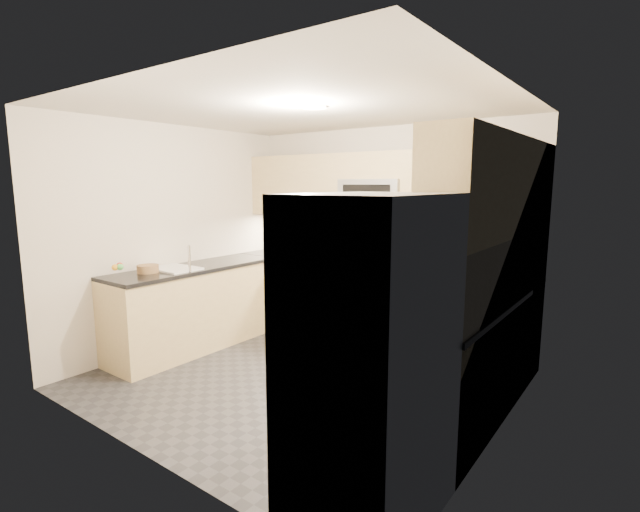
% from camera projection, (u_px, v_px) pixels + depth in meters
% --- Properties ---
extents(floor, '(3.60, 3.20, 0.00)m').
position_uv_depth(floor, '(298.00, 379.00, 4.42)').
color(floor, '#25262B').
rests_on(floor, ground).
extents(ceiling, '(3.60, 3.20, 0.02)m').
position_uv_depth(ceiling, '(296.00, 108.00, 4.04)').
color(ceiling, beige).
rests_on(ceiling, wall_back).
extents(wall_back, '(3.60, 0.02, 2.50)m').
position_uv_depth(wall_back, '(383.00, 235.00, 5.50)').
color(wall_back, beige).
rests_on(wall_back, floor).
extents(wall_front, '(3.60, 0.02, 2.50)m').
position_uv_depth(wall_front, '(139.00, 278.00, 2.96)').
color(wall_front, beige).
rests_on(wall_front, floor).
extents(wall_left, '(0.02, 3.20, 2.50)m').
position_uv_depth(wall_left, '(175.00, 237.00, 5.29)').
color(wall_left, beige).
rests_on(wall_left, floor).
extents(wall_right, '(0.02, 3.20, 2.50)m').
position_uv_depth(wall_right, '(500.00, 272.00, 3.17)').
color(wall_right, beige).
rests_on(wall_right, floor).
extents(base_cab_back_left, '(1.42, 0.60, 0.90)m').
position_uv_depth(base_cab_back_left, '(296.00, 292.00, 6.03)').
color(base_cab_back_left, tan).
rests_on(base_cab_back_left, floor).
extents(base_cab_back_right, '(1.42, 0.60, 0.90)m').
position_uv_depth(base_cab_back_right, '(460.00, 322.00, 4.74)').
color(base_cab_back_right, tan).
rests_on(base_cab_back_right, floor).
extents(base_cab_right, '(0.60, 1.70, 0.90)m').
position_uv_depth(base_cab_right, '(460.00, 366.00, 3.59)').
color(base_cab_right, tan).
rests_on(base_cab_right, floor).
extents(base_cab_peninsula, '(0.60, 2.00, 0.90)m').
position_uv_depth(base_cab_peninsula, '(195.00, 309.00, 5.24)').
color(base_cab_peninsula, tan).
rests_on(base_cab_peninsula, floor).
extents(countertop_back_left, '(1.42, 0.63, 0.04)m').
position_uv_depth(countertop_back_left, '(296.00, 257.00, 5.95)').
color(countertop_back_left, black).
rests_on(countertop_back_left, base_cab_back_left).
extents(countertop_back_right, '(1.42, 0.63, 0.04)m').
position_uv_depth(countertop_back_right, '(463.00, 277.00, 4.67)').
color(countertop_back_right, black).
rests_on(countertop_back_right, base_cab_back_right).
extents(countertop_right, '(0.63, 1.70, 0.04)m').
position_uv_depth(countertop_right, '(463.00, 307.00, 3.52)').
color(countertop_right, black).
rests_on(countertop_right, base_cab_right).
extents(countertop_peninsula, '(0.63, 2.00, 0.04)m').
position_uv_depth(countertop_peninsula, '(193.00, 268.00, 5.16)').
color(countertop_peninsula, black).
rests_on(countertop_peninsula, base_cab_peninsula).
extents(upper_cab_back, '(3.60, 0.35, 0.75)m').
position_uv_depth(upper_cab_back, '(376.00, 186.00, 5.27)').
color(upper_cab_back, tan).
rests_on(upper_cab_back, wall_back).
extents(upper_cab_right, '(0.35, 1.95, 0.75)m').
position_uv_depth(upper_cab_right, '(491.00, 187.00, 3.40)').
color(upper_cab_right, tan).
rests_on(upper_cab_right, wall_right).
extents(backsplash_back, '(3.60, 0.01, 0.51)m').
position_uv_depth(backsplash_back, '(382.00, 239.00, 5.50)').
color(backsplash_back, tan).
rests_on(backsplash_back, wall_back).
extents(backsplash_right, '(0.01, 2.30, 0.51)m').
position_uv_depth(backsplash_right, '(516.00, 270.00, 3.54)').
color(backsplash_right, tan).
rests_on(backsplash_right, wall_right).
extents(gas_range, '(0.76, 0.65, 0.91)m').
position_uv_depth(gas_range, '(367.00, 305.00, 5.36)').
color(gas_range, gray).
rests_on(gas_range, floor).
extents(range_cooktop, '(0.76, 0.65, 0.03)m').
position_uv_depth(range_cooktop, '(368.00, 266.00, 5.29)').
color(range_cooktop, black).
rests_on(range_cooktop, gas_range).
extents(oven_door_glass, '(0.62, 0.02, 0.45)m').
position_uv_depth(oven_door_glass, '(352.00, 312.00, 5.10)').
color(oven_door_glass, black).
rests_on(oven_door_glass, gas_range).
extents(oven_handle, '(0.60, 0.02, 0.02)m').
position_uv_depth(oven_handle, '(351.00, 288.00, 5.04)').
color(oven_handle, '#B2B5BA').
rests_on(oven_handle, gas_range).
extents(microwave, '(0.76, 0.40, 0.40)m').
position_uv_depth(microwave, '(375.00, 197.00, 5.27)').
color(microwave, '#999BA0').
rests_on(microwave, upper_cab_back).
extents(microwave_door, '(0.60, 0.01, 0.28)m').
position_uv_depth(microwave_door, '(366.00, 197.00, 5.11)').
color(microwave_door, black).
rests_on(microwave_door, microwave).
extents(refrigerator, '(0.70, 0.90, 1.80)m').
position_uv_depth(refrigerator, '(370.00, 360.00, 2.52)').
color(refrigerator, '#A8A9B0').
rests_on(refrigerator, floor).
extents(fridge_handle_left, '(0.02, 0.02, 1.20)m').
position_uv_depth(fridge_handle_left, '(296.00, 346.00, 2.58)').
color(fridge_handle_left, '#B2B5BA').
rests_on(fridge_handle_left, refrigerator).
extents(fridge_handle_right, '(0.02, 0.02, 1.20)m').
position_uv_depth(fridge_handle_right, '(333.00, 330.00, 2.87)').
color(fridge_handle_right, '#B2B5BA').
rests_on(fridge_handle_right, refrigerator).
extents(sink_basin, '(0.52, 0.38, 0.16)m').
position_uv_depth(sink_basin, '(175.00, 275.00, 4.97)').
color(sink_basin, white).
rests_on(sink_basin, base_cab_peninsula).
extents(faucet, '(0.03, 0.03, 0.28)m').
position_uv_depth(faucet, '(189.00, 259.00, 4.79)').
color(faucet, silver).
rests_on(faucet, countertop_peninsula).
extents(utensil_bowl, '(0.26, 0.26, 0.14)m').
position_uv_depth(utensil_bowl, '(506.00, 275.00, 4.29)').
color(utensil_bowl, '#4D9F44').
rests_on(utensil_bowl, countertop_back_right).
extents(cutting_board, '(0.37, 0.27, 0.01)m').
position_uv_depth(cutting_board, '(336.00, 259.00, 5.58)').
color(cutting_board, orange).
rests_on(cutting_board, countertop_back_left).
extents(fruit_basket, '(0.28, 0.28, 0.08)m').
position_uv_depth(fruit_basket, '(148.00, 269.00, 4.78)').
color(fruit_basket, olive).
rests_on(fruit_basket, countertop_peninsula).
extents(fruit_apple, '(0.07, 0.07, 0.07)m').
position_uv_depth(fruit_apple, '(120.00, 266.00, 4.53)').
color(fruit_apple, red).
rests_on(fruit_apple, fruit_basket).
extents(fruit_pear, '(0.06, 0.06, 0.06)m').
position_uv_depth(fruit_pear, '(120.00, 267.00, 4.46)').
color(fruit_pear, '#4EB44D').
rests_on(fruit_pear, fruit_basket).
extents(dish_towel_check, '(0.19, 0.03, 0.35)m').
position_uv_depth(dish_towel_check, '(339.00, 302.00, 5.15)').
color(dish_towel_check, white).
rests_on(dish_towel_check, oven_handle).
extents(dish_towel_blue, '(0.16, 0.04, 0.30)m').
position_uv_depth(dish_towel_blue, '(356.00, 305.00, 5.01)').
color(dish_towel_blue, '#304A85').
rests_on(dish_towel_blue, oven_handle).
extents(fruit_orange, '(0.06, 0.06, 0.06)m').
position_uv_depth(fruit_orange, '(115.00, 267.00, 4.45)').
color(fruit_orange, orange).
rests_on(fruit_orange, fruit_basket).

